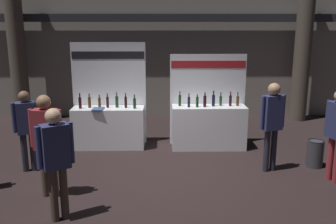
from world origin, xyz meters
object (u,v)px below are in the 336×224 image
(visitor_3, at_px, (272,119))
(trash_bin, at_px, (315,153))
(exhibitor_booth_0, at_px, (109,122))
(visitor_5, at_px, (56,154))
(exhibitor_booth_1, at_px, (208,123))
(visitor_4, at_px, (46,136))
(visitor_6, at_px, (26,124))

(visitor_3, bearing_deg, trash_bin, -4.84)
(exhibitor_booth_0, xyz_separation_m, visitor_5, (-0.27, -3.52, 0.45))
(exhibitor_booth_0, relative_size, trash_bin, 4.34)
(exhibitor_booth_1, height_order, visitor_5, exhibitor_booth_1)
(visitor_3, bearing_deg, exhibitor_booth_0, 138.78)
(trash_bin, relative_size, visitor_4, 0.32)
(exhibitor_booth_0, bearing_deg, visitor_3, -24.74)
(trash_bin, height_order, visitor_4, visitor_4)
(exhibitor_booth_1, xyz_separation_m, visitor_3, (1.08, -1.53, 0.49))
(exhibitor_booth_0, bearing_deg, visitor_6, -132.96)
(visitor_5, bearing_deg, visitor_3, 176.05)
(trash_bin, distance_m, visitor_5, 5.32)
(visitor_3, xyz_separation_m, visitor_5, (-3.80, -1.89, -0.03))
(exhibitor_booth_0, relative_size, visitor_4, 1.40)
(visitor_4, bearing_deg, visitor_5, -59.07)
(trash_bin, relative_size, visitor_6, 0.35)
(exhibitor_booth_1, height_order, trash_bin, exhibitor_booth_1)
(exhibitor_booth_0, xyz_separation_m, visitor_3, (3.53, -1.62, 0.48))
(visitor_6, bearing_deg, visitor_4, 103.67)
(exhibitor_booth_1, distance_m, trash_bin, 2.51)
(visitor_5, relative_size, visitor_6, 1.06)
(exhibitor_booth_1, height_order, visitor_6, exhibitor_booth_1)
(exhibitor_booth_1, bearing_deg, visitor_4, -139.85)
(trash_bin, distance_m, visitor_6, 6.03)
(trash_bin, bearing_deg, visitor_3, -168.36)
(exhibitor_booth_0, height_order, trash_bin, exhibitor_booth_0)
(visitor_4, distance_m, visitor_6, 1.41)
(visitor_4, bearing_deg, exhibitor_booth_1, 45.42)
(visitor_3, relative_size, visitor_6, 1.09)
(visitor_3, xyz_separation_m, visitor_4, (-4.19, -1.09, -0.00))
(trash_bin, distance_m, visitor_3, 1.33)
(trash_bin, bearing_deg, visitor_4, -165.99)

